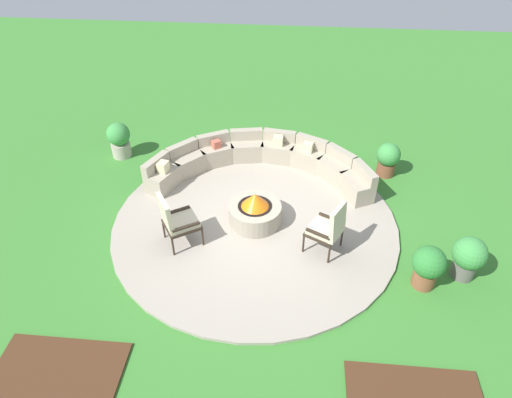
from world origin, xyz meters
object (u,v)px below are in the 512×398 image
(potted_plant_3, at_px, (428,266))
(potted_plant_2, at_px, (119,139))
(potted_plant_0, at_px, (468,256))
(curved_stone_bench, at_px, (261,161))
(fire_pit, at_px, (255,211))
(lounge_chair_front_left, at_px, (176,220))
(potted_plant_1, at_px, (388,158))
(lounge_chair_front_right, at_px, (329,227))

(potted_plant_3, bearing_deg, potted_plant_2, 151.60)
(potted_plant_0, bearing_deg, potted_plant_3, -159.19)
(curved_stone_bench, bearing_deg, fire_pit, -88.79)
(fire_pit, relative_size, lounge_chair_front_left, 0.94)
(potted_plant_0, bearing_deg, fire_pit, 164.64)
(potted_plant_0, bearing_deg, curved_stone_bench, 143.95)
(fire_pit, distance_m, lounge_chair_front_left, 1.54)
(curved_stone_bench, xyz_separation_m, potted_plant_1, (2.75, 0.25, 0.09))
(lounge_chair_front_left, distance_m, potted_plant_0, 4.98)
(lounge_chair_front_left, bearing_deg, potted_plant_0, 54.30)
(fire_pit, relative_size, curved_stone_bench, 0.21)
(lounge_chair_front_right, relative_size, potted_plant_2, 1.24)
(potted_plant_2, bearing_deg, lounge_chair_front_right, -30.77)
(curved_stone_bench, relative_size, potted_plant_0, 5.84)
(potted_plant_3, bearing_deg, lounge_chair_front_left, 172.62)
(curved_stone_bench, height_order, lounge_chair_front_right, lounge_chair_front_right)
(potted_plant_1, distance_m, potted_plant_2, 6.06)
(curved_stone_bench, xyz_separation_m, lounge_chair_front_left, (-1.29, -2.39, 0.27))
(lounge_chair_front_left, height_order, potted_plant_2, lounge_chair_front_left)
(curved_stone_bench, relative_size, potted_plant_2, 5.62)
(lounge_chair_front_right, bearing_deg, fire_pit, 91.60)
(lounge_chair_front_left, relative_size, potted_plant_3, 1.35)
(lounge_chair_front_left, xyz_separation_m, potted_plant_0, (4.97, -0.28, -0.16))
(potted_plant_2, bearing_deg, lounge_chair_front_left, -54.73)
(lounge_chair_front_left, bearing_deg, potted_plant_2, -177.15)
(lounge_chair_front_right, distance_m, potted_plant_0, 2.33)
(potted_plant_1, xyz_separation_m, potted_plant_2, (-6.06, 0.20, 0.03))
(lounge_chair_front_right, bearing_deg, potted_plant_1, -0.10)
(lounge_chair_front_right, relative_size, potted_plant_3, 1.30)
(potted_plant_2, xyz_separation_m, potted_plant_3, (6.27, -3.39, -0.01))
(potted_plant_0, xyz_separation_m, potted_plant_2, (-6.98, 3.12, 0.00))
(lounge_chair_front_left, xyz_separation_m, potted_plant_3, (4.26, -0.55, -0.17))
(potted_plant_1, distance_m, potted_plant_3, 3.20)
(fire_pit, xyz_separation_m, potted_plant_1, (2.72, 1.92, 0.12))
(curved_stone_bench, xyz_separation_m, lounge_chair_front_right, (1.38, -2.34, 0.27))
(potted_plant_2, height_order, potted_plant_3, potted_plant_2)
(fire_pit, xyz_separation_m, curved_stone_bench, (-0.04, 1.68, 0.02))
(potted_plant_1, bearing_deg, curved_stone_bench, -174.89)
(fire_pit, xyz_separation_m, lounge_chair_front_left, (-1.33, -0.72, 0.30))
(potted_plant_1, height_order, potted_plant_2, potted_plant_2)
(potted_plant_0, xyz_separation_m, potted_plant_1, (-0.92, 2.92, -0.02))
(potted_plant_2, relative_size, potted_plant_3, 1.05)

